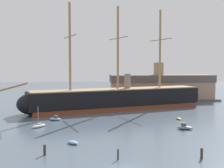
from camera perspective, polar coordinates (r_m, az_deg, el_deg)
The scene contains 10 objects.
tall_ship at distance 93.34m, azimuth 1.13°, elevation -2.82°, with size 64.89×26.21×32.25m.
dinghy_foreground_left at distance 54.72m, azimuth -7.55°, elevation -11.09°, with size 2.57×2.65×0.61m.
sailboat_mid_left at distance 69.83m, azimuth -13.89°, elevation -7.80°, with size 3.27×3.54×4.84m.
motorboat_mid_right at distance 67.76m, azimuth 13.83°, elevation -8.07°, with size 3.73×2.84×1.45m.
motorboat_alongside_bow at distance 77.25m, azimuth -10.84°, elevation -6.58°, with size 3.41×2.52×1.32m.
dinghy_alongside_stern at distance 79.03m, azimuth 12.72°, elevation -6.52°, with size 1.30×2.32×0.52m.
mooring_piling_nearest at distance 48.98m, azimuth -12.86°, elevation -12.30°, with size 0.42×0.42×1.69m, color #423323.
mooring_piling_left_pair at distance 45.65m, azimuth 1.17°, elevation -13.43°, with size 0.25×0.25×1.67m, color #382B1E.
mooring_piling_right_pair at distance 48.14m, azimuth 16.89°, elevation -12.69°, with size 0.41×0.41×1.65m, color #423323.
dockside_warehouse_right at distance 118.69m, azimuth 9.48°, elevation -0.68°, with size 43.64×12.52×14.95m.
Camera 1 is at (-4.89, -39.58, 14.42)m, focal length 47.45 mm.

